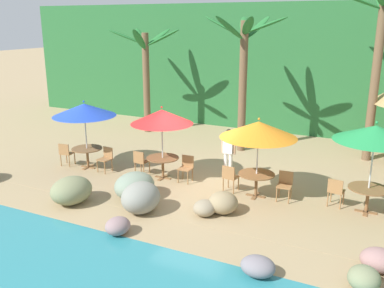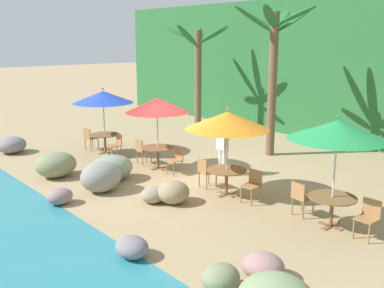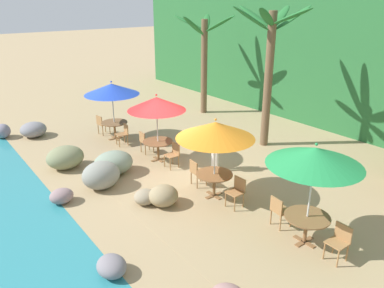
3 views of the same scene
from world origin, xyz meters
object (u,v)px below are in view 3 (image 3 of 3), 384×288
dining_table_orange (214,178)px  chair_orange_seaward (237,190)px  umbrella_red (157,104)px  dining_table_red (158,144)px  chair_red_seaward (173,153)px  dining_table_blue (114,125)px  chair_orange_inland (196,171)px  palm_tree_nearest (205,49)px  chair_green_inland (279,210)px  chair_blue_inland (102,123)px  umbrella_green (315,156)px  umbrella_orange (215,130)px  chair_green_seaward (340,240)px  chair_red_inland (145,141)px  umbrella_blue (112,89)px  palm_tree_second (270,53)px  chair_blue_seaward (124,133)px  dining_table_green (307,221)px  waiter_in_white (215,144)px

dining_table_orange → chair_orange_seaward: bearing=9.3°
umbrella_red → dining_table_red: (0.00, 0.00, -1.53)m
chair_red_seaward → dining_table_blue: bearing=-174.6°
chair_orange_inland → palm_tree_nearest: size_ratio=0.18×
chair_red_seaward → chair_green_inland: 4.76m
dining_table_blue → chair_blue_inland: bearing=-166.0°
umbrella_green → chair_orange_inland: bearing=-176.0°
dining_table_blue → umbrella_green: size_ratio=0.42×
umbrella_orange → chair_green_seaward: 4.30m
umbrella_orange → chair_orange_inland: bearing=-179.2°
dining_table_red → chair_green_inland: chair_green_inland is taller
chair_red_inland → umbrella_orange: (4.19, -0.07, 1.60)m
chair_blue_inland → umbrella_blue: bearing=14.0°
umbrella_red → umbrella_green: bearing=1.3°
umbrella_red → palm_tree_second: bearing=73.7°
dining_table_blue → dining_table_red: bearing=4.9°
chair_blue_inland → chair_red_seaward: 4.72m
chair_orange_inland → chair_blue_seaward: bearing=-178.2°
dining_table_green → chair_green_seaward: size_ratio=1.26×
chair_blue_seaward → umbrella_green: 8.81m
chair_orange_seaward → dining_table_orange: bearing=-170.7°
umbrella_red → umbrella_orange: size_ratio=1.01×
chair_blue_seaward → palm_tree_nearest: bearing=107.2°
chair_red_inland → waiter_in_white: bearing=22.1°
umbrella_orange → chair_blue_seaward: bearing=-178.4°
chair_blue_seaward → dining_table_red: chair_blue_seaward is taller
chair_blue_inland → umbrella_green: umbrella_green is taller
chair_blue_inland → chair_green_inland: same height
chair_blue_seaward → chair_orange_inland: size_ratio=1.00×
umbrella_blue → dining_table_blue: size_ratio=2.26×
dining_table_green → palm_tree_nearest: (-10.34, 5.12, 2.64)m
chair_blue_seaward → dining_table_red: (2.15, 0.28, 0.10)m
chair_blue_inland → palm_tree_second: 7.65m
dining_table_blue → dining_table_green: (9.47, 0.40, 0.00)m
chair_blue_inland → umbrella_orange: umbrella_orange is taller
chair_blue_seaward → chair_green_seaward: 9.48m
chair_blue_seaward → umbrella_orange: umbrella_orange is taller
dining_table_blue → chair_blue_seaward: bearing=-1.4°
dining_table_blue → chair_orange_seaward: chair_orange_seaward is taller
dining_table_orange → chair_orange_seaward: (0.84, 0.14, -0.10)m
dining_table_orange → umbrella_red: bearing=177.9°
chair_orange_inland → chair_green_inland: same height
umbrella_green → chair_green_inland: umbrella_green is taller
chair_red_inland → waiter_in_white: 3.06m
chair_blue_inland → umbrella_red: 4.20m
chair_blue_seaward → waiter_in_white: (4.10, 1.36, 0.47)m
chair_orange_seaward → chair_red_inland: bearing=-179.2°
dining_table_red → chair_green_inland: size_ratio=1.26×
dining_table_green → chair_red_inland: bearing=-178.4°
dining_table_green → chair_green_seaward: (0.85, 0.08, -0.10)m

